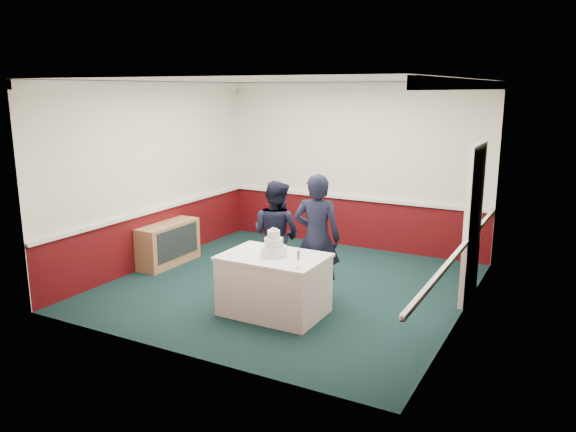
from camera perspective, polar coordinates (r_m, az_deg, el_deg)
The scene contains 9 objects.
ground at distance 8.45m, azimuth 0.01°, elevation -7.12°, with size 5.00×5.00×0.00m, color black.
room_shell at distance 8.50m, azimuth 2.45°, elevation 6.62°, with size 5.00×5.00×3.00m.
sideboard at distance 9.59m, azimuth -12.04°, elevation -2.77°, with size 0.41×1.20×0.70m.
cake_table at distance 7.35m, azimuth -1.44°, elevation -6.92°, with size 1.32×0.92×0.79m.
wedding_cake at distance 7.19m, azimuth -1.46°, elevation -3.18°, with size 0.35×0.35×0.36m.
cake_knife at distance 7.07m, azimuth -2.47°, elevation -4.38°, with size 0.01×0.22×0.01m, color silver.
champagne_flute at distance 6.72m, azimuth 1.06°, elevation -4.09°, with size 0.05×0.05×0.21m.
person_man at distance 8.20m, azimuth -1.23°, elevation -1.90°, with size 0.78×0.61×1.60m, color black.
person_woman at distance 7.68m, azimuth 2.95°, elevation -2.23°, with size 0.65×0.43×1.78m, color black.
Camera 1 is at (3.76, -7.00, 2.89)m, focal length 35.00 mm.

